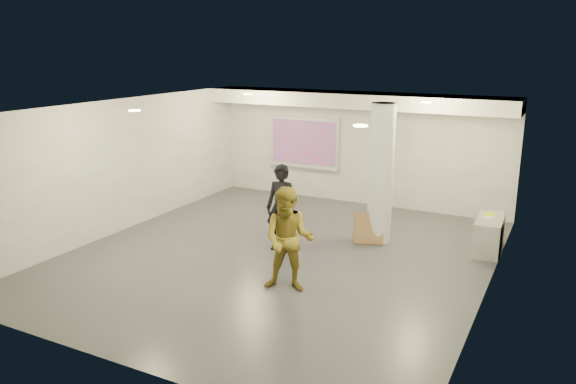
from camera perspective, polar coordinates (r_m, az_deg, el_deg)
The scene contains 20 objects.
floor at distance 11.46m, azimuth -0.92°, elevation -6.51°, with size 8.00×9.00×0.01m, color #35373C.
ceiling at distance 10.75m, azimuth -0.99°, elevation 8.58°, with size 8.00×9.00×0.01m, color white.
wall_back at distance 15.04m, azimuth 7.20°, elevation 4.44°, with size 8.00×0.01×3.00m, color beige.
wall_front at distance 7.53m, azimuth -17.47°, elevation -6.56°, with size 8.00×0.01×3.00m, color beige.
wall_left at distance 13.33m, azimuth -16.30°, elevation 2.65°, with size 0.01×9.00×3.00m, color beige.
wall_right at distance 9.83m, azimuth 20.06°, elevation -1.82°, with size 0.01×9.00×3.00m, color beige.
soffit_band at distance 14.35m, azimuth 6.60°, elevation 9.29°, with size 8.00×1.10×0.36m, color white.
downlight_nw at distance 14.00m, azimuth -4.12°, elevation 9.88°, with size 0.22×0.22×0.02m, color #EAD488.
downlight_ne at distance 12.31m, azimuth 13.88°, elevation 8.84°, with size 0.22×0.22×0.02m, color #EAD488.
downlight_sw at distance 10.80m, azimuth -15.32°, elevation 7.99°, with size 0.22×0.22×0.02m, color #EAD488.
downlight_se at distance 8.50m, azimuth 7.38°, elevation 6.70°, with size 0.22×0.22×0.02m, color #EAD488.
column at distance 12.06m, azimuth 9.43°, elevation 1.82°, with size 0.52×0.52×3.00m, color silver.
projection_screen at distance 15.60m, azimuth 1.61°, elevation 5.02°, with size 2.10×0.13×1.42m.
credenza at distance 12.31m, azimuth 19.72°, elevation -4.11°, with size 0.51×1.23×0.72m, color gray.
papers_stack at distance 12.24m, azimuth 19.71°, elevation -2.41°, with size 0.22×0.28×0.02m, color silver.
postit_pad at distance 12.41m, azimuth 19.84°, elevation -2.17°, with size 0.19×0.26×0.03m, color #D7E904.
cardboard_back at distance 12.19m, azimuth 8.24°, elevation -3.69°, with size 0.62×0.06×0.68m, color olive.
cardboard_front at distance 12.37m, azimuth 8.02°, elevation -3.54°, with size 0.56×0.06×0.62m, color olive.
woman at distance 11.50m, azimuth -0.66°, elevation -1.66°, with size 0.66×0.43×1.82m, color black.
man at distance 9.63m, azimuth 0.08°, elevation -4.87°, with size 0.90×0.70×1.84m, color olive.
Camera 1 is at (5.06, -9.41, 4.14)m, focal length 35.00 mm.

